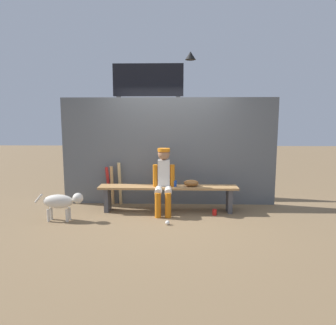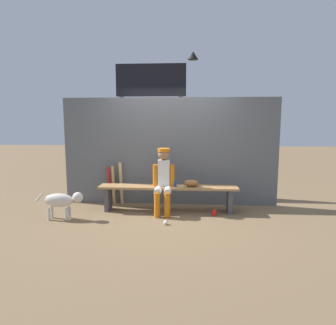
{
  "view_description": "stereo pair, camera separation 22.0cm",
  "coord_description": "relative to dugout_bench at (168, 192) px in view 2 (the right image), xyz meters",
  "views": [
    {
      "loc": [
        0.16,
        -5.58,
        1.72
      ],
      "look_at": [
        0.0,
        0.0,
        0.94
      ],
      "focal_mm": 32.36,
      "sensor_mm": 36.0,
      "label": 1
    },
    {
      "loc": [
        0.38,
        -5.57,
        1.72
      ],
      "look_at": [
        0.0,
        0.0,
        0.94
      ],
      "focal_mm": 32.36,
      "sensor_mm": 36.0,
      "label": 2
    }
  ],
  "objects": [
    {
      "name": "player_seated",
      "position": [
        -0.08,
        -0.11,
        0.28
      ],
      "size": [
        0.41,
        0.55,
        1.21
      ],
      "color": "silver",
      "rests_on": "ground_plane"
    },
    {
      "name": "baseball",
      "position": [
        0.01,
        -0.76,
        -0.34
      ],
      "size": [
        0.07,
        0.07,
        0.07
      ],
      "primitive_type": "sphere",
      "color": "white",
      "rests_on": "ground_plane"
    },
    {
      "name": "dugout_bench",
      "position": [
        0.0,
        0.0,
        0.0
      ],
      "size": [
        2.61,
        0.36,
        0.49
      ],
      "color": "#AD7F4C",
      "rests_on": "ground_plane"
    },
    {
      "name": "baseball_glove",
      "position": [
        0.44,
        0.0,
        0.17
      ],
      "size": [
        0.28,
        0.2,
        0.12
      ],
      "primitive_type": "ellipsoid",
      "color": "brown",
      "rests_on": "dugout_bench"
    },
    {
      "name": "cup_on_bench",
      "position": [
        0.13,
        -0.01,
        0.16
      ],
      "size": [
        0.08,
        0.08,
        0.11
      ],
      "primitive_type": "cylinder",
      "color": "#1E47AD",
      "rests_on": "dugout_bench"
    },
    {
      "name": "ground_plane",
      "position": [
        0.0,
        0.0,
        -0.38
      ],
      "size": [
        30.0,
        30.0,
        0.0
      ],
      "primitive_type": "plane",
      "color": "brown"
    },
    {
      "name": "scoreboard",
      "position": [
        -0.44,
        1.55,
        1.84
      ],
      "size": [
        1.9,
        0.27,
        3.25
      ],
      "color": "#3F3F42",
      "rests_on": "ground_plane"
    },
    {
      "name": "bat_aluminum_red",
      "position": [
        -1.23,
        0.43,
        0.02
      ],
      "size": [
        0.09,
        0.25,
        0.79
      ],
      "primitive_type": "cylinder",
      "rotation": [
        0.23,
        0.0,
        -0.11
      ],
      "color": "#B22323",
      "rests_on": "ground_plane"
    },
    {
      "name": "bat_wood_tan",
      "position": [
        -1.15,
        0.41,
        0.02
      ],
      "size": [
        0.07,
        0.15,
        0.8
      ],
      "primitive_type": "cylinder",
      "rotation": [
        0.1,
        0.0,
        -0.03
      ],
      "color": "tan",
      "rests_on": "ground_plane"
    },
    {
      "name": "dog",
      "position": [
        -1.81,
        -0.6,
        -0.05
      ],
      "size": [
        0.84,
        0.2,
        0.49
      ],
      "color": "beige",
      "rests_on": "ground_plane"
    },
    {
      "name": "chainlink_fence",
      "position": [
        0.0,
        0.52,
        0.7
      ],
      "size": [
        4.34,
        0.03,
        2.17
      ],
      "primitive_type": "cube",
      "color": "#595E63",
      "rests_on": "ground_plane"
    },
    {
      "name": "cup_on_ground",
      "position": [
        0.86,
        -0.23,
        -0.33
      ],
      "size": [
        0.08,
        0.08,
        0.11
      ],
      "primitive_type": "cylinder",
      "color": "red",
      "rests_on": "ground_plane"
    },
    {
      "name": "bat_wood_natural",
      "position": [
        -0.99,
        0.43,
        0.06
      ],
      "size": [
        0.08,
        0.16,
        0.87
      ],
      "primitive_type": "cylinder",
      "rotation": [
        0.1,
        0.0,
        -0.1
      ],
      "color": "tan",
      "rests_on": "ground_plane"
    }
  ]
}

